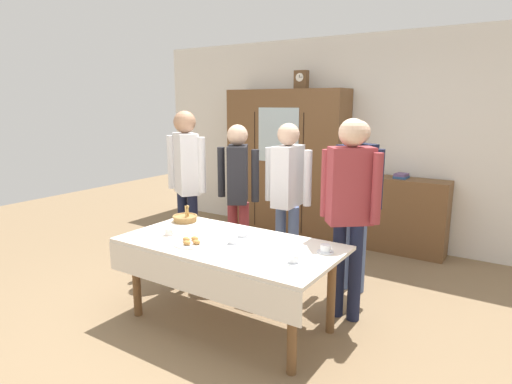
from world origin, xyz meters
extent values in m
plane|color=#846B4C|center=(0.00, 0.00, 0.00)|extent=(12.00, 12.00, 0.00)
cube|color=silver|center=(0.00, 2.65, 1.35)|extent=(6.40, 0.10, 2.70)
cylinder|color=brown|center=(-0.77, -0.53, 0.35)|extent=(0.07, 0.07, 0.69)
cylinder|color=brown|center=(0.77, -0.53, 0.35)|extent=(0.07, 0.07, 0.69)
cylinder|color=brown|center=(-0.77, 0.13, 0.35)|extent=(0.07, 0.07, 0.69)
cylinder|color=brown|center=(0.77, 0.13, 0.35)|extent=(0.07, 0.07, 0.69)
cube|color=silver|center=(0.00, -0.20, 0.71)|extent=(1.82, 0.94, 0.03)
cube|color=silver|center=(0.00, -0.67, 0.57)|extent=(1.82, 0.01, 0.24)
cube|color=brown|center=(-0.90, 2.35, 1.01)|extent=(1.72, 0.45, 2.02)
cube|color=silver|center=(-0.90, 2.13, 1.41)|extent=(0.62, 0.01, 0.73)
cube|color=black|center=(-1.28, 2.13, 0.91)|extent=(0.01, 0.01, 1.62)
cube|color=black|center=(-0.52, 2.13, 0.91)|extent=(0.01, 0.01, 1.62)
cube|color=brown|center=(-0.68, 2.35, 2.14)|extent=(0.18, 0.10, 0.24)
cylinder|color=white|center=(-0.68, 2.30, 2.17)|extent=(0.11, 0.01, 0.11)
cube|color=black|center=(-0.68, 2.30, 2.18)|extent=(0.00, 0.00, 0.04)
cube|color=black|center=(-0.66, 2.30, 2.17)|extent=(0.05, 0.00, 0.00)
cube|color=brown|center=(0.68, 2.41, 0.47)|extent=(1.15, 0.35, 0.94)
cube|color=#2D5184|center=(0.68, 2.41, 0.95)|extent=(0.16, 0.19, 0.03)
cube|color=#664C7A|center=(0.68, 2.41, 0.98)|extent=(0.15, 0.18, 0.03)
cylinder|color=white|center=(0.02, -0.04, 0.73)|extent=(0.13, 0.13, 0.01)
cylinder|color=white|center=(0.02, -0.04, 0.76)|extent=(0.08, 0.08, 0.05)
torus|color=white|center=(0.06, -0.04, 0.76)|extent=(0.04, 0.01, 0.04)
cylinder|color=#47230F|center=(0.02, -0.04, 0.78)|extent=(0.06, 0.06, 0.01)
cylinder|color=white|center=(-0.54, -0.34, 0.73)|extent=(0.13, 0.13, 0.01)
cylinder|color=white|center=(-0.54, -0.34, 0.76)|extent=(0.08, 0.08, 0.05)
torus|color=white|center=(-0.50, -0.34, 0.76)|extent=(0.04, 0.01, 0.04)
cylinder|color=#47230F|center=(-0.54, -0.34, 0.78)|extent=(0.06, 0.06, 0.01)
cylinder|color=white|center=(0.67, -0.33, 0.73)|extent=(0.13, 0.13, 0.01)
cylinder|color=white|center=(0.67, -0.33, 0.76)|extent=(0.08, 0.08, 0.05)
torus|color=white|center=(0.70, -0.33, 0.76)|extent=(0.04, 0.01, 0.04)
cylinder|color=white|center=(0.76, 0.00, 0.73)|extent=(0.13, 0.13, 0.01)
cylinder|color=white|center=(0.76, 0.00, 0.76)|extent=(0.08, 0.08, 0.05)
torus|color=white|center=(0.80, 0.00, 0.76)|extent=(0.04, 0.01, 0.04)
cylinder|color=#47230F|center=(0.76, 0.00, 0.78)|extent=(0.06, 0.06, 0.01)
cylinder|color=white|center=(0.05, -0.23, 0.73)|extent=(0.13, 0.13, 0.01)
cylinder|color=white|center=(0.05, -0.23, 0.76)|extent=(0.08, 0.08, 0.05)
torus|color=white|center=(0.09, -0.23, 0.76)|extent=(0.04, 0.01, 0.04)
cylinder|color=#9E7542|center=(-0.73, 0.07, 0.75)|extent=(0.22, 0.22, 0.05)
torus|color=#9E7542|center=(-0.73, 0.07, 0.77)|extent=(0.24, 0.24, 0.02)
cylinder|color=tan|center=(-0.70, 0.06, 0.82)|extent=(0.04, 0.03, 0.12)
cylinder|color=tan|center=(-0.70, 0.07, 0.82)|extent=(0.04, 0.03, 0.12)
cylinder|color=tan|center=(-0.70, 0.09, 0.82)|extent=(0.02, 0.03, 0.12)
cylinder|color=white|center=(-0.23, -0.41, 0.73)|extent=(0.28, 0.28, 0.01)
ellipsoid|color=#BC7F3D|center=(-0.17, -0.41, 0.75)|extent=(0.07, 0.05, 0.04)
ellipsoid|color=#BC7F3D|center=(-0.24, -0.35, 0.75)|extent=(0.07, 0.05, 0.04)
ellipsoid|color=#BC7F3D|center=(-0.29, -0.40, 0.75)|extent=(0.07, 0.05, 0.04)
ellipsoid|color=#BC7F3D|center=(-0.22, -0.47, 0.75)|extent=(0.07, 0.05, 0.04)
cube|color=silver|center=(0.64, -0.52, 0.73)|extent=(0.10, 0.01, 0.00)
ellipsoid|color=silver|center=(0.70, -0.52, 0.73)|extent=(0.03, 0.02, 0.01)
cube|color=silver|center=(0.37, -0.23, 0.73)|extent=(0.10, 0.01, 0.00)
ellipsoid|color=silver|center=(0.43, -0.23, 0.73)|extent=(0.03, 0.02, 0.01)
cylinder|color=slate|center=(-0.10, 0.83, 0.41)|extent=(0.11, 0.11, 0.82)
cylinder|color=slate|center=(0.05, 0.83, 0.41)|extent=(0.11, 0.11, 0.82)
cube|color=silver|center=(-0.03, 0.83, 1.12)|extent=(0.21, 0.37, 0.61)
sphere|color=#DBB293|center=(-0.03, 0.83, 1.54)|extent=(0.22, 0.22, 0.22)
cylinder|color=silver|center=(-0.25, 0.83, 1.12)|extent=(0.08, 0.08, 0.55)
cylinder|color=silver|center=(0.19, 0.83, 1.12)|extent=(0.08, 0.08, 0.55)
cylinder|color=#191E38|center=(0.70, 0.43, 0.43)|extent=(0.11, 0.11, 0.85)
cylinder|color=#191E38|center=(0.85, 0.43, 0.43)|extent=(0.11, 0.11, 0.85)
cube|color=#933338|center=(0.78, 0.43, 1.17)|extent=(0.41, 0.38, 0.64)
sphere|color=#DBB293|center=(0.78, 0.43, 1.61)|extent=(0.23, 0.23, 0.23)
cylinder|color=#933338|center=(0.56, 0.43, 1.17)|extent=(0.08, 0.08, 0.58)
cylinder|color=#933338|center=(1.00, 0.43, 1.17)|extent=(0.08, 0.08, 0.58)
cylinder|color=#191E38|center=(-1.20, 0.54, 0.44)|extent=(0.11, 0.11, 0.87)
cylinder|color=#191E38|center=(-1.05, 0.54, 0.44)|extent=(0.11, 0.11, 0.87)
cube|color=silver|center=(-1.13, 0.54, 1.20)|extent=(0.41, 0.37, 0.65)
sphere|color=tan|center=(-1.13, 0.54, 1.64)|extent=(0.24, 0.24, 0.24)
cylinder|color=silver|center=(-1.35, 0.54, 1.20)|extent=(0.08, 0.08, 0.59)
cylinder|color=silver|center=(-0.91, 0.54, 1.20)|extent=(0.08, 0.08, 0.59)
cylinder|color=slate|center=(0.54, 1.01, 0.42)|extent=(0.11, 0.11, 0.83)
cylinder|color=slate|center=(0.69, 1.01, 0.42)|extent=(0.11, 0.11, 0.83)
cube|color=#191E38|center=(0.62, 1.01, 1.15)|extent=(0.34, 0.41, 0.62)
sphere|color=#DBB293|center=(0.62, 1.01, 1.57)|extent=(0.23, 0.23, 0.23)
cylinder|color=#191E38|center=(0.40, 1.01, 1.15)|extent=(0.08, 0.08, 0.56)
cylinder|color=#191E38|center=(0.84, 1.01, 1.15)|extent=(0.08, 0.08, 0.56)
cylinder|color=#933338|center=(-0.67, 0.75, 0.40)|extent=(0.11, 0.11, 0.80)
cylinder|color=#933338|center=(-0.52, 0.75, 0.40)|extent=(0.11, 0.11, 0.80)
cube|color=#232328|center=(-0.59, 0.75, 1.10)|extent=(0.36, 0.41, 0.60)
sphere|color=#DBB293|center=(-0.59, 0.75, 1.51)|extent=(0.22, 0.22, 0.22)
cylinder|color=#232328|center=(-0.81, 0.75, 1.10)|extent=(0.08, 0.08, 0.54)
cylinder|color=#232328|center=(-0.37, 0.75, 1.10)|extent=(0.08, 0.08, 0.54)
camera|label=1|loc=(2.01, -2.89, 1.85)|focal=30.09mm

